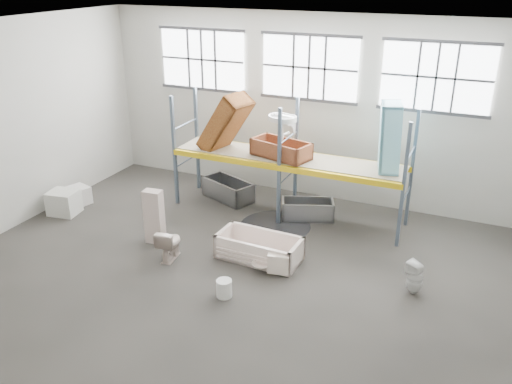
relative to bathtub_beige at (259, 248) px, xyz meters
The scene contains 32 objects.
floor 1.13m from the bathtub_beige, 104.83° to the right, with size 12.00×10.00×0.10m, color #49453F.
ceiling 4.90m from the bathtub_beige, 104.83° to the right, with size 12.00×10.00×0.10m, color silver.
wall_back 4.59m from the bathtub_beige, 93.95° to the left, with size 12.00×0.10×5.00m, color #AEACA1.
wall_front 6.49m from the bathtub_beige, 92.60° to the right, with size 12.00×0.10×5.00m, color #B9B8AC.
window_left 6.19m from the bathtub_beige, 131.75° to the left, with size 2.60×0.04×1.60m, color white.
window_mid 5.13m from the bathtub_beige, 94.06° to the left, with size 2.60×0.04×1.60m, color white.
window_right 5.90m from the bathtub_beige, 53.11° to the left, with size 2.60×0.04×1.60m, color white.
rack_upright_la 3.96m from the bathtub_beige, 150.49° to the left, with size 0.08×0.08×3.00m, color slate.
rack_upright_lb 4.64m from the bathtub_beige, 137.01° to the left, with size 0.08×0.08×3.00m, color slate.
rack_upright_ma 2.24m from the bathtub_beige, 98.48° to the left, with size 0.08×0.08×3.00m, color slate.
rack_upright_mb 3.30m from the bathtub_beige, 95.17° to the left, with size 0.08×0.08×3.00m, color slate.
rack_upright_ra 3.52m from the bathtub_beige, 34.26° to the left, with size 0.08×0.08×3.00m, color slate.
rack_upright_rb 4.27m from the bathtub_beige, 48.28° to the left, with size 0.08×0.08×3.00m, color slate.
rack_beam_front 2.24m from the bathtub_beige, 98.48° to the left, with size 6.00×0.10×0.14m, color yellow.
rack_beam_back 3.30m from the bathtub_beige, 95.17° to the left, with size 6.00×0.10×0.14m, color yellow.
shelf_deck 2.79m from the bathtub_beige, 96.43° to the left, with size 5.90×1.10×0.03m, color gray.
wet_patch 1.70m from the bathtub_beige, 99.49° to the left, with size 1.80×1.80×0.00m, color black.
bathtub_beige is the anchor object (origin of this frame).
cistern_spare 0.80m from the bathtub_beige, 35.58° to the right, with size 0.45×0.21×0.43m, color beige.
sink_in_tub 0.61m from the bathtub_beige, 61.97° to the right, with size 0.41×0.41×0.14m, color beige.
toilet_beige 2.00m from the bathtub_beige, 156.43° to the right, with size 0.42×0.73×0.74m, color beige.
cistern_tall 2.61m from the bathtub_beige, behind, with size 0.42×0.28×1.31m, color beige.
toilet_white 3.38m from the bathtub_beige, ahead, with size 0.32×0.32×0.70m, color white.
steel_tub_left 3.45m from the bathtub_beige, 128.32° to the left, with size 1.49×0.69×0.54m, color #95979B, non-canonical shape.
steel_tub_right 2.44m from the bathtub_beige, 82.66° to the left, with size 1.33×0.62×0.49m, color #B4B7BC, non-canonical shape.
rust_tub_flat 2.83m from the bathtub_beige, 100.30° to the left, with size 1.50×0.70×0.42m, color brown, non-canonical shape.
rust_tub_tilted 3.64m from the bathtub_beige, 130.52° to the left, with size 1.74×0.82×0.49m, color #8D5E24, non-canonical shape.
sink_on_shelf 2.94m from the bathtub_beige, 99.50° to the left, with size 0.73×0.57×0.65m, color silver.
blue_tub_upright 3.96m from the bathtub_beige, 48.68° to the left, with size 1.63×0.77×0.46m, color #8CDDF0, non-canonical shape.
bucket 1.64m from the bathtub_beige, 91.25° to the right, with size 0.31×0.31×0.36m, color silver.
carton_near 5.66m from the bathtub_beige, behind, with size 0.73×0.62×0.62m, color beige.
carton_far 5.81m from the bathtub_beige, behind, with size 0.58×0.58×0.48m, color silver.
Camera 1 is at (4.46, -8.52, 6.10)m, focal length 37.42 mm.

